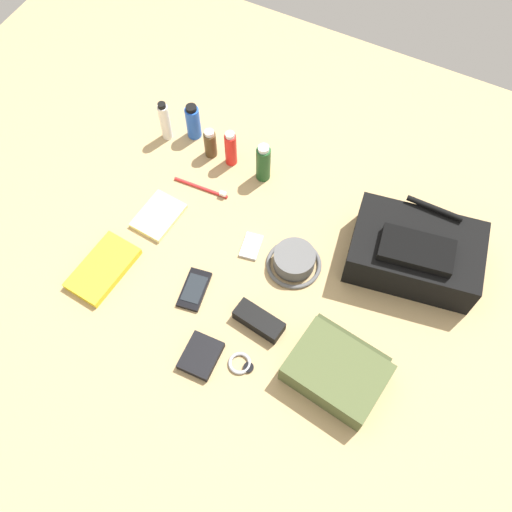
% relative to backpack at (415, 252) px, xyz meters
% --- Properties ---
extents(ground_plane, '(2.64, 2.02, 0.02)m').
position_rel_backpack_xyz_m(ground_plane, '(-0.40, -0.20, -0.08)').
color(ground_plane, tan).
rests_on(ground_plane, ground).
extents(backpack, '(0.39, 0.29, 0.16)m').
position_rel_backpack_xyz_m(backpack, '(0.00, 0.00, 0.00)').
color(backpack, black).
rests_on(backpack, ground_plane).
extents(toiletry_pouch, '(0.26, 0.25, 0.08)m').
position_rel_backpack_xyz_m(toiletry_pouch, '(-0.06, -0.41, -0.03)').
color(toiletry_pouch, '#47512D').
rests_on(toiletry_pouch, ground_plane).
extents(bucket_hat, '(0.16, 0.16, 0.06)m').
position_rel_backpack_xyz_m(bucket_hat, '(-0.30, -0.16, -0.04)').
color(bucket_hat, '#555555').
rests_on(bucket_hat, ground_plane).
extents(toothpaste_tube, '(0.03, 0.03, 0.15)m').
position_rel_backpack_xyz_m(toothpaste_tube, '(-0.87, 0.09, 0.01)').
color(toothpaste_tube, white).
rests_on(toothpaste_tube, ground_plane).
extents(deodorant_spray, '(0.05, 0.05, 0.13)m').
position_rel_backpack_xyz_m(deodorant_spray, '(-0.80, 0.14, -0.00)').
color(deodorant_spray, blue).
rests_on(deodorant_spray, ground_plane).
extents(cologne_bottle, '(0.04, 0.04, 0.11)m').
position_rel_backpack_xyz_m(cologne_bottle, '(-0.71, 0.09, -0.02)').
color(cologne_bottle, '#473319').
rests_on(cologne_bottle, ground_plane).
extents(sunscreen_spray, '(0.04, 0.04, 0.14)m').
position_rel_backpack_xyz_m(sunscreen_spray, '(-0.64, 0.09, -0.00)').
color(sunscreen_spray, red).
rests_on(sunscreen_spray, ground_plane).
extents(shampoo_bottle, '(0.04, 0.04, 0.14)m').
position_rel_backpack_xyz_m(shampoo_bottle, '(-0.52, 0.09, 0.00)').
color(shampoo_bottle, '#19471E').
rests_on(shampoo_bottle, ground_plane).
extents(paperback_novel, '(0.14, 0.22, 0.02)m').
position_rel_backpack_xyz_m(paperback_novel, '(-0.78, -0.42, -0.06)').
color(paperback_novel, yellow).
rests_on(paperback_novel, ground_plane).
extents(cell_phone, '(0.08, 0.13, 0.01)m').
position_rel_backpack_xyz_m(cell_phone, '(-0.51, -0.36, -0.06)').
color(cell_phone, black).
rests_on(cell_phone, ground_plane).
extents(media_player, '(0.07, 0.09, 0.01)m').
position_rel_backpack_xyz_m(media_player, '(-0.43, -0.16, -0.06)').
color(media_player, '#B7B7BC').
rests_on(media_player, ground_plane).
extents(wristwatch, '(0.07, 0.06, 0.01)m').
position_rel_backpack_xyz_m(wristwatch, '(-0.29, -0.49, -0.06)').
color(wristwatch, '#99999E').
rests_on(wristwatch, ground_plane).
extents(toothbrush, '(0.18, 0.02, 0.02)m').
position_rel_backpack_xyz_m(toothbrush, '(-0.66, -0.04, -0.06)').
color(toothbrush, red).
rests_on(toothbrush, ground_plane).
extents(wallet, '(0.10, 0.11, 0.02)m').
position_rel_backpack_xyz_m(wallet, '(-0.40, -0.52, -0.06)').
color(wallet, black).
rests_on(wallet, ground_plane).
extents(notepad, '(0.12, 0.16, 0.02)m').
position_rel_backpack_xyz_m(notepad, '(-0.73, -0.19, -0.06)').
color(notepad, beige).
rests_on(notepad, ground_plane).
extents(sunglasses_case, '(0.15, 0.07, 0.04)m').
position_rel_backpack_xyz_m(sunglasses_case, '(-0.31, -0.37, -0.05)').
color(sunglasses_case, black).
rests_on(sunglasses_case, ground_plane).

